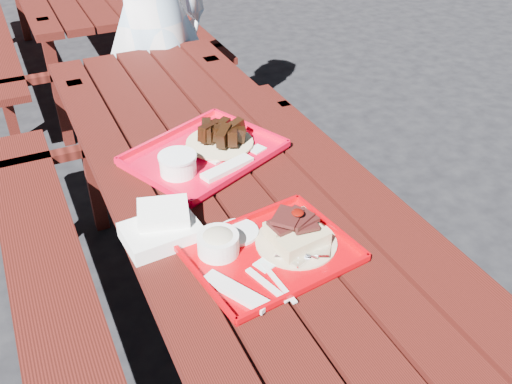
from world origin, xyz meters
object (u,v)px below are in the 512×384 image
at_px(far_tray, 204,153).
at_px(person, 152,21).
at_px(picnic_table_near, 236,234).
at_px(near_tray, 267,244).

distance_m(far_tray, person, 1.14).
bearing_deg(person, picnic_table_near, 79.37).
height_order(picnic_table_near, person, person).
bearing_deg(far_tray, picnic_table_near, -80.99).
height_order(picnic_table_near, far_tray, far_tray).
bearing_deg(person, near_tray, 78.84).
relative_size(picnic_table_near, person, 1.43).
xyz_separation_m(near_tray, far_tray, (0.02, 0.50, -0.01)).
bearing_deg(person, far_tray, 76.98).
distance_m(picnic_table_near, far_tray, 0.28).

